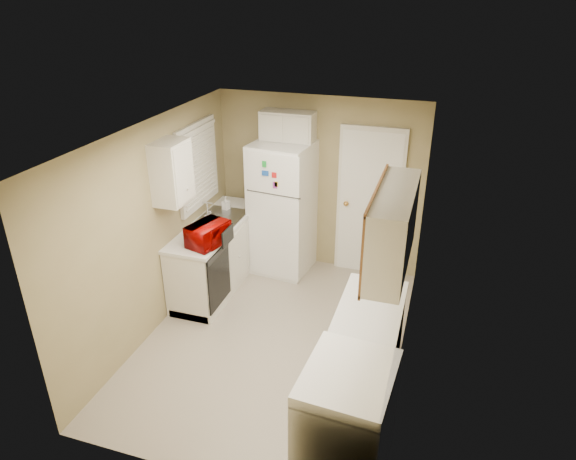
% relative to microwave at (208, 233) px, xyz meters
% --- Properties ---
extents(floor, '(3.80, 3.80, 0.00)m').
position_rel_microwave_xyz_m(floor, '(0.93, -0.34, -1.05)').
color(floor, '#BEB3A3').
rests_on(floor, ground).
extents(ceiling, '(3.80, 3.80, 0.00)m').
position_rel_microwave_xyz_m(ceiling, '(0.93, -0.34, 1.35)').
color(ceiling, white).
rests_on(ceiling, floor).
extents(wall_left, '(3.80, 3.80, 0.00)m').
position_rel_microwave_xyz_m(wall_left, '(-0.47, -0.34, 0.15)').
color(wall_left, tan).
rests_on(wall_left, floor).
extents(wall_right, '(3.80, 3.80, 0.00)m').
position_rel_microwave_xyz_m(wall_right, '(2.33, -0.34, 0.15)').
color(wall_right, tan).
rests_on(wall_right, floor).
extents(wall_back, '(2.80, 2.80, 0.00)m').
position_rel_microwave_xyz_m(wall_back, '(0.93, 1.56, 0.15)').
color(wall_back, tan).
rests_on(wall_back, floor).
extents(wall_front, '(2.80, 2.80, 0.00)m').
position_rel_microwave_xyz_m(wall_front, '(0.93, -2.24, 0.15)').
color(wall_front, tan).
rests_on(wall_front, floor).
extents(left_counter, '(0.60, 1.80, 0.90)m').
position_rel_microwave_xyz_m(left_counter, '(-0.17, 0.56, -0.60)').
color(left_counter, silver).
rests_on(left_counter, floor).
extents(dishwasher, '(0.03, 0.58, 0.72)m').
position_rel_microwave_xyz_m(dishwasher, '(0.12, -0.04, -0.56)').
color(dishwasher, black).
rests_on(dishwasher, floor).
extents(sink, '(0.54, 0.74, 0.16)m').
position_rel_microwave_xyz_m(sink, '(-0.17, 0.71, -0.19)').
color(sink, gray).
rests_on(sink, left_counter).
extents(microwave, '(0.53, 0.39, 0.32)m').
position_rel_microwave_xyz_m(microwave, '(0.00, 0.00, 0.00)').
color(microwave, '#890100').
rests_on(microwave, left_counter).
extents(soap_bottle, '(0.10, 0.10, 0.19)m').
position_rel_microwave_xyz_m(soap_bottle, '(-0.22, 1.01, -0.05)').
color(soap_bottle, silver).
rests_on(soap_bottle, left_counter).
extents(window_blinds, '(0.10, 0.98, 1.08)m').
position_rel_microwave_xyz_m(window_blinds, '(-0.43, 0.71, 0.55)').
color(window_blinds, silver).
rests_on(window_blinds, wall_left).
extents(upper_cabinet_left, '(0.30, 0.45, 0.70)m').
position_rel_microwave_xyz_m(upper_cabinet_left, '(-0.32, -0.12, 0.75)').
color(upper_cabinet_left, silver).
rests_on(upper_cabinet_left, wall_left).
extents(refrigerator, '(0.83, 0.81, 1.82)m').
position_rel_microwave_xyz_m(refrigerator, '(0.50, 1.26, -0.14)').
color(refrigerator, white).
rests_on(refrigerator, floor).
extents(cabinet_over_fridge, '(0.70, 0.30, 0.40)m').
position_rel_microwave_xyz_m(cabinet_over_fridge, '(0.53, 1.41, 0.95)').
color(cabinet_over_fridge, silver).
rests_on(cabinet_over_fridge, wall_back).
extents(interior_door, '(0.86, 0.06, 2.08)m').
position_rel_microwave_xyz_m(interior_door, '(1.63, 1.52, -0.03)').
color(interior_door, white).
rests_on(interior_door, floor).
extents(right_counter, '(0.60, 2.00, 0.90)m').
position_rel_microwave_xyz_m(right_counter, '(2.03, -1.14, -0.60)').
color(right_counter, silver).
rests_on(right_counter, floor).
extents(stove, '(0.73, 0.88, 1.01)m').
position_rel_microwave_xyz_m(stove, '(2.03, -1.78, -0.54)').
color(stove, white).
rests_on(stove, floor).
extents(upper_cabinet_right, '(0.30, 1.20, 0.70)m').
position_rel_microwave_xyz_m(upper_cabinet_right, '(2.18, -0.84, 0.75)').
color(upper_cabinet_right, silver).
rests_on(upper_cabinet_right, wall_right).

